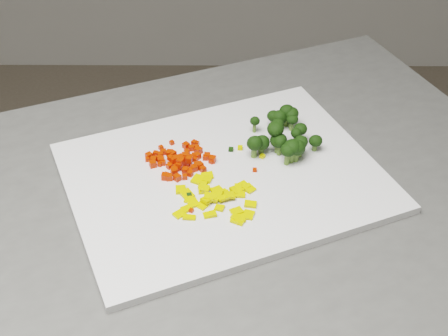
{
  "coord_description": "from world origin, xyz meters",
  "views": [
    {
      "loc": [
        0.39,
        -0.54,
        1.43
      ],
      "look_at": [
        0.38,
        0.1,
        0.92
      ],
      "focal_mm": 50.0,
      "sensor_mm": 36.0,
      "label": 1
    }
  ],
  "objects_px": {
    "cutting_board": "(224,177)",
    "carrot_pile": "(179,154)",
    "broccoli_pile": "(277,130)",
    "pepper_pile": "(215,196)"
  },
  "relations": [
    {
      "from": "pepper_pile",
      "to": "broccoli_pile",
      "type": "height_order",
      "value": "broccoli_pile"
    },
    {
      "from": "cutting_board",
      "to": "broccoli_pile",
      "type": "height_order",
      "value": "broccoli_pile"
    },
    {
      "from": "carrot_pile",
      "to": "pepper_pile",
      "type": "distance_m",
      "value": 0.09
    },
    {
      "from": "cutting_board",
      "to": "carrot_pile",
      "type": "distance_m",
      "value": 0.07
    },
    {
      "from": "cutting_board",
      "to": "broccoli_pile",
      "type": "distance_m",
      "value": 0.1
    },
    {
      "from": "broccoli_pile",
      "to": "carrot_pile",
      "type": "bearing_deg",
      "value": -164.03
    },
    {
      "from": "cutting_board",
      "to": "broccoli_pile",
      "type": "relative_size",
      "value": 3.75
    },
    {
      "from": "cutting_board",
      "to": "carrot_pile",
      "type": "height_order",
      "value": "carrot_pile"
    },
    {
      "from": "cutting_board",
      "to": "carrot_pile",
      "type": "bearing_deg",
      "value": 155.59
    },
    {
      "from": "cutting_board",
      "to": "carrot_pile",
      "type": "xyz_separation_m",
      "value": [
        -0.06,
        0.03,
        0.02
      ]
    }
  ]
}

